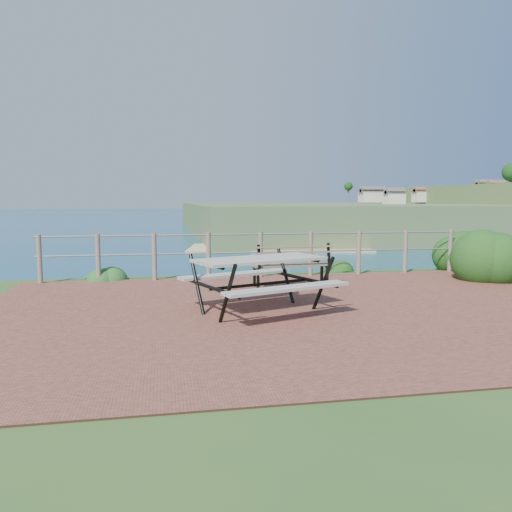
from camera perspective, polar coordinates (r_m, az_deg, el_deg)
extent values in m
cube|color=brown|center=(7.87, 5.25, -6.20)|extent=(10.00, 7.00, 0.12)
plane|color=#146C7B|center=(207.40, -10.07, 5.85)|extent=(1200.00, 1200.00, 0.00)
cylinder|color=#6B5B4C|center=(11.09, -23.51, -0.31)|extent=(0.10, 0.10, 1.00)
cylinder|color=#6B5B4C|center=(10.89, -17.60, -0.19)|extent=(0.10, 0.10, 1.00)
cylinder|color=#6B5B4C|center=(10.80, -11.54, -0.07)|extent=(0.10, 0.10, 1.00)
cylinder|color=#6B5B4C|center=(10.85, -5.45, 0.06)|extent=(0.10, 0.10, 1.00)
cylinder|color=#6B5B4C|center=(11.01, 0.52, 0.18)|extent=(0.10, 0.10, 1.00)
cylinder|color=#6B5B4C|center=(11.28, 6.26, 0.30)|extent=(0.10, 0.10, 1.00)
cylinder|color=#6B5B4C|center=(11.67, 11.67, 0.40)|extent=(0.10, 0.10, 1.00)
cylinder|color=#6B5B4C|center=(12.15, 16.70, 0.50)|extent=(0.10, 0.10, 1.00)
cylinder|color=#6B5B4C|center=(12.72, 21.31, 0.58)|extent=(0.10, 0.10, 1.00)
cylinder|color=slate|center=(10.97, 0.52, 2.52)|extent=(9.40, 0.04, 0.04)
cylinder|color=slate|center=(11.00, 0.52, 0.44)|extent=(9.40, 0.04, 0.04)
cube|color=#3D5E2F|center=(259.83, 22.62, 4.23)|extent=(260.00, 180.00, 12.00)
cube|color=gray|center=(7.52, 0.44, -0.39)|extent=(2.11, 1.43, 0.04)
cube|color=gray|center=(7.56, 0.44, -2.84)|extent=(1.93, 0.94, 0.04)
cube|color=gray|center=(7.56, 0.44, -2.84)|extent=(1.93, 0.94, 0.04)
cylinder|color=black|center=(7.57, 0.44, -3.25)|extent=(1.60, 0.63, 0.05)
cube|color=brown|center=(9.85, 4.02, -1.04)|extent=(1.55, 0.47, 0.03)
cube|color=brown|center=(9.81, 4.03, 0.50)|extent=(1.53, 0.21, 0.35)
cube|color=black|center=(9.87, 4.01, -2.25)|extent=(0.05, 0.06, 0.42)
cube|color=black|center=(9.87, 4.01, -2.25)|extent=(0.05, 0.06, 0.42)
cube|color=black|center=(9.87, 4.01, -2.25)|extent=(0.05, 0.06, 0.42)
cube|color=black|center=(9.87, 4.01, -2.25)|extent=(0.05, 0.06, 0.42)
ellipsoid|color=#163E13|center=(11.79, 25.80, -2.59)|extent=(1.36, 1.36, 1.93)
ellipsoid|color=#163E13|center=(13.00, 22.33, -1.65)|extent=(1.15, 1.15, 1.64)
ellipsoid|color=#1E511E|center=(11.30, -17.10, -2.60)|extent=(0.69, 0.69, 0.40)
ellipsoid|color=#163E13|center=(12.55, 9.78, -1.53)|extent=(0.67, 0.67, 0.37)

